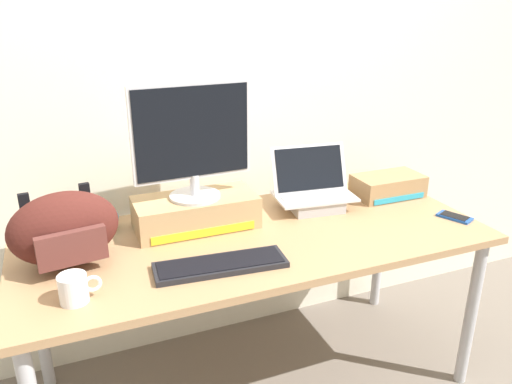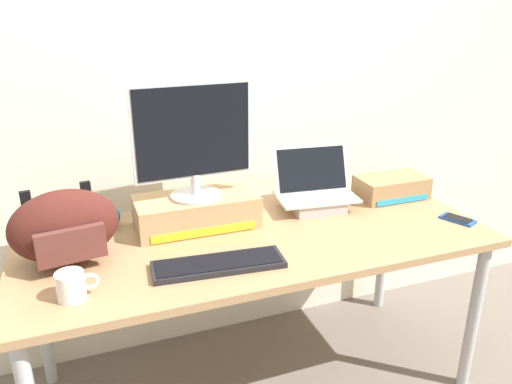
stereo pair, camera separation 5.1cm
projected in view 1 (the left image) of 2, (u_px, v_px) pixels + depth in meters
The scene contains 12 objects.
ground_plane at pixel (256, 382), 2.24m from camera, with size 20.00×20.00×0.00m, color #70665B.
back_wall at pixel (214, 71), 2.20m from camera, with size 7.00×0.10×2.60m, color silver.
desk at pixel (256, 249), 2.00m from camera, with size 1.82×0.78×0.73m.
toner_box_yellow at pixel (196, 212), 2.03m from camera, with size 0.49×0.23×0.13m.
desktop_monitor at pixel (193, 141), 1.92m from camera, with size 0.47×0.20×0.45m.
open_laptop at pixel (313, 195), 2.22m from camera, with size 0.37×0.25×0.26m.
external_keyboard at pixel (221, 265), 1.73m from camera, with size 0.47×0.18×0.02m.
messenger_backpack at pixel (65, 229), 1.72m from camera, with size 0.40×0.28×0.26m.
coffee_mug at pixel (74, 288), 1.52m from camera, with size 0.13×0.09×0.09m.
cell_phone at pixel (455, 217), 2.12m from camera, with size 0.12×0.15×0.01m.
plush_toy at pixel (107, 218), 2.01m from camera, with size 0.10×0.10×0.10m.
toner_box_cyan at pixel (388, 186), 2.35m from camera, with size 0.32×0.18×0.10m.
Camera 1 is at (-0.67, -1.66, 1.59)m, focal length 35.19 mm.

